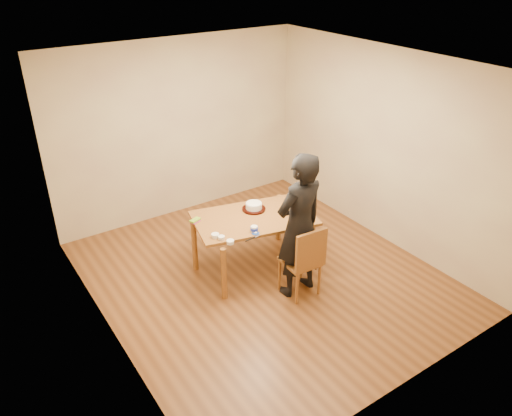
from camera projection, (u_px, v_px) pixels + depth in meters
room_shell at (249, 172)px, 6.12m from camera, size 4.00×4.50×2.70m
dining_table at (254, 218)px, 6.36m from camera, size 1.68×1.23×0.04m
dining_chair at (300, 261)px, 6.00m from camera, size 0.43×0.43×0.04m
cake_plate at (254, 209)px, 6.52m from camera, size 0.31×0.31×0.02m
cake at (254, 206)px, 6.49m from camera, size 0.21×0.21×0.07m
frosting_dome at (254, 203)px, 6.47m from camera, size 0.21×0.21×0.03m
frosting_tub at (254, 229)px, 6.01m from camera, size 0.08×0.08×0.07m
frosting_lid at (256, 233)px, 5.99m from camera, size 0.09×0.09×0.01m
frosting_dollop at (256, 232)px, 5.98m from camera, size 0.04×0.04×0.02m
ramekin_green at (230, 242)px, 5.78m from camera, size 0.09×0.09×0.04m
ramekin_yellow at (215, 236)px, 5.91m from camera, size 0.09×0.09×0.04m
ramekin_multi at (221, 238)px, 5.87m from camera, size 0.08×0.08×0.04m
candy_box_pink at (196, 221)px, 6.23m from camera, size 0.14×0.10×0.02m
candy_box_green at (195, 220)px, 6.22m from camera, size 0.16×0.12×0.02m
spatula at (250, 239)px, 5.87m from camera, size 0.15×0.03×0.01m
person at (299, 226)px, 5.81m from camera, size 0.70×0.49×1.83m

